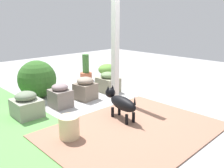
{
  "coord_description": "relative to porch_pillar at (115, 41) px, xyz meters",
  "views": [
    {
      "loc": [
        -2.9,
        2.79,
        1.53
      ],
      "look_at": [
        -0.02,
        0.01,
        0.42
      ],
      "focal_mm": 38.1,
      "sensor_mm": 36.0,
      "label": 1
    }
  ],
  "objects": [
    {
      "name": "round_shrub",
      "position": [
        1.21,
        0.97,
        -0.76
      ],
      "size": [
        0.74,
        0.74,
        0.74
      ],
      "primitive_type": "sphere",
      "color": "#306024",
      "rests_on": "ground"
    },
    {
      "name": "brick_path",
      "position": [
        -1.08,
        0.71,
        -1.12
      ],
      "size": [
        1.8,
        2.4,
        0.02
      ],
      "primitive_type": "cube",
      "color": "#966853",
      "rests_on": "ground"
    },
    {
      "name": "ground_plane",
      "position": [
        -0.17,
        0.26,
        -1.13
      ],
      "size": [
        12.0,
        12.0,
        0.0
      ],
      "primitive_type": "plane",
      "color": "#A1A0A1"
    },
    {
      "name": "stone_planter_nearest",
      "position": [
        0.52,
        -0.3,
        -0.93
      ],
      "size": [
        0.46,
        0.36,
        0.44
      ],
      "color": "gray",
      "rests_on": "ground"
    },
    {
      "name": "stone_planter_mid",
      "position": [
        0.44,
        0.93,
        -0.93
      ],
      "size": [
        0.38,
        0.34,
        0.43
      ],
      "color": "gray",
      "rests_on": "ground"
    },
    {
      "name": "terracotta_pot_tall",
      "position": [
        1.65,
        -0.58,
        -0.9
      ],
      "size": [
        0.3,
        0.3,
        0.66
      ],
      "color": "#B85C3F",
      "rests_on": "ground"
    },
    {
      "name": "stone_planter_far",
      "position": [
        0.45,
        1.55,
        -0.94
      ],
      "size": [
        0.46,
        0.41,
        0.42
      ],
      "color": "gray",
      "rests_on": "ground"
    },
    {
      "name": "terracotta_pot_broad",
      "position": [
        0.97,
        -0.7,
        -0.85
      ],
      "size": [
        0.44,
        0.44,
        0.49
      ],
      "color": "#A95B3D",
      "rests_on": "ground"
    },
    {
      "name": "dog",
      "position": [
        -0.69,
        0.55,
        -0.85
      ],
      "size": [
        0.71,
        0.28,
        0.49
      ],
      "color": "black",
      "rests_on": "ground"
    },
    {
      "name": "stone_planter_near",
      "position": [
        0.47,
        0.35,
        -0.92
      ],
      "size": [
        0.4,
        0.4,
        0.44
      ],
      "color": "gray",
      "rests_on": "ground"
    },
    {
      "name": "ceramic_urn",
      "position": [
        -0.66,
        1.49,
        -0.97
      ],
      "size": [
        0.27,
        0.27,
        0.32
      ],
      "primitive_type": "cylinder",
      "color": "beige",
      "rests_on": "ground"
    },
    {
      "name": "porch_pillar",
      "position": [
        0.0,
        0.0,
        0.0
      ],
      "size": [
        0.11,
        0.11,
        2.26
      ],
      "primitive_type": "cube",
      "color": "white",
      "rests_on": "ground"
    }
  ]
}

